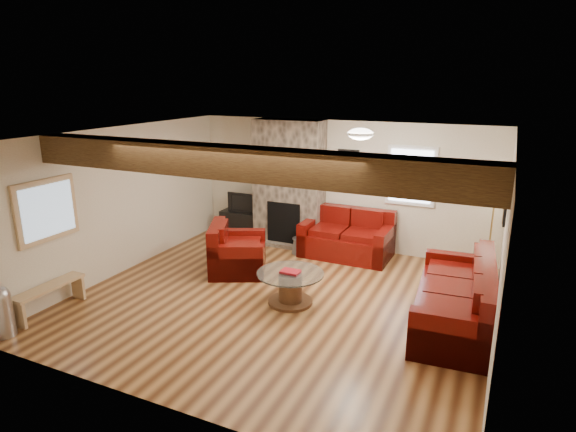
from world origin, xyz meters
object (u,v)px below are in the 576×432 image
at_px(tv_cabinet, 245,223).
at_px(television, 245,202).
at_px(armchair_red, 238,248).
at_px(coffee_table, 290,288).
at_px(loveseat, 347,234).
at_px(sofa_three, 455,294).
at_px(floor_lamp, 495,195).

bearing_deg(tv_cabinet, television, 0.00).
distance_m(armchair_red, coffee_table, 1.57).
relative_size(loveseat, coffee_table, 1.65).
bearing_deg(armchair_red, sofa_three, -121.66).
xyz_separation_m(sofa_three, television, (-4.52, 2.20, 0.29)).
bearing_deg(loveseat, television, 173.34).
bearing_deg(loveseat, sofa_three, -40.82).
relative_size(television, floor_lamp, 0.46).
relative_size(loveseat, armchair_red, 1.57).
xyz_separation_m(sofa_three, floor_lamp, (0.32, 2.22, 0.92)).
relative_size(tv_cabinet, floor_lamp, 0.66).
xyz_separation_m(coffee_table, floor_lamp, (2.61, 2.59, 1.12)).
bearing_deg(floor_lamp, television, -179.76).
distance_m(loveseat, tv_cabinet, 2.39).
height_order(loveseat, armchair_red, loveseat).
bearing_deg(floor_lamp, coffee_table, -135.28).
relative_size(tv_cabinet, television, 1.44).
bearing_deg(television, loveseat, -7.23).
bearing_deg(tv_cabinet, loveseat, -7.23).
bearing_deg(tv_cabinet, coffee_table, -48.94).
height_order(loveseat, tv_cabinet, loveseat).
relative_size(armchair_red, floor_lamp, 0.66).
xyz_separation_m(sofa_three, coffee_table, (-2.29, -0.36, -0.20)).
xyz_separation_m(loveseat, armchair_red, (-1.49, -1.49, -0.01)).
bearing_deg(sofa_three, tv_cabinet, -120.08).
bearing_deg(coffee_table, tv_cabinet, 131.06).
distance_m(coffee_table, floor_lamp, 3.84).
xyz_separation_m(armchair_red, television, (-0.88, 1.79, 0.31)).
xyz_separation_m(armchair_red, coffee_table, (1.36, -0.77, -0.18)).
xyz_separation_m(coffee_table, television, (-2.23, 2.57, 0.49)).
relative_size(loveseat, floor_lamp, 1.03).
height_order(armchair_red, television, television).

